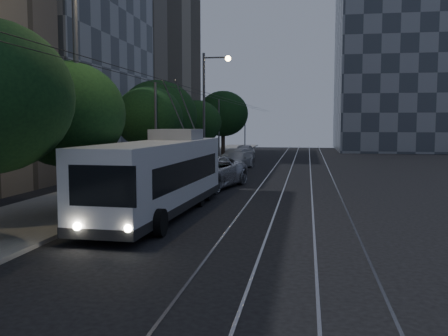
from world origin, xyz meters
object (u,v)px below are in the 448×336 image
car_white_b (237,160)px  car_white_c (236,157)px  streetlamp_far (209,99)px  car_white_d (244,151)px  trolleybus (160,176)px  streetlamp_near (86,44)px  pickup_silver (206,172)px  car_white_a (211,171)px

car_white_b → car_white_c: 4.03m
car_white_b → streetlamp_far: size_ratio=0.51×
car_white_d → streetlamp_far: bearing=-91.9°
trolleybus → car_white_c: trolleybus is taller
car_white_b → streetlamp_near: streetlamp_near is taller
trolleybus → car_white_d: (-0.64, 32.26, -0.84)m
trolleybus → pickup_silver: size_ratio=1.76×
pickup_silver → streetlamp_near: streetlamp_near is taller
pickup_silver → streetlamp_far: (-2.10, 11.41, 4.70)m
streetlamp_near → car_white_a: bearing=79.1°
car_white_a → streetlamp_far: streetlamp_far is taller
car_white_c → streetlamp_near: bearing=-79.0°
car_white_d → streetlamp_near: (-1.83, -33.51, 5.98)m
car_white_d → streetlamp_near: size_ratio=0.40×
car_white_a → car_white_d: size_ratio=0.96×
car_white_c → streetlamp_near: size_ratio=0.38×
car_white_a → car_white_d: car_white_d is taller
car_white_b → streetlamp_far: 5.54m
car_white_b → car_white_d: car_white_d is taller
trolleybus → car_white_b: size_ratio=2.49×
car_white_b → car_white_c: size_ratio=1.10×
trolleybus → streetlamp_near: (-2.47, -1.25, 5.14)m
streetlamp_near → streetlamp_far: (0.57, 21.12, -1.12)m
streetlamp_far → car_white_b: bearing=33.5°
pickup_silver → car_white_c: pickup_silver is taller
pickup_silver → car_white_a: bearing=107.2°
car_white_d → car_white_b: bearing=-81.7°
car_white_b → car_white_c: (-0.70, 3.97, 0.02)m
trolleybus → streetlamp_far: streetlamp_far is taller
car_white_a → streetlamp_near: streetlamp_near is taller
pickup_silver → car_white_c: bearing=104.5°
car_white_c → streetlamp_far: bearing=-89.3°
car_white_b → streetlamp_near: size_ratio=0.42×
car_white_d → streetlamp_far: size_ratio=0.48×
trolleybus → pickup_silver: bearing=91.2°
pickup_silver → car_white_b: pickup_silver is taller
pickup_silver → car_white_c: (-0.70, 16.77, -0.22)m
streetlamp_near → streetlamp_far: size_ratio=1.22×
trolleybus → car_white_a: bearing=92.8°
trolleybus → car_white_a: 11.29m
car_white_b → car_white_d: 11.03m
car_white_d → car_white_a: bearing=-84.5°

